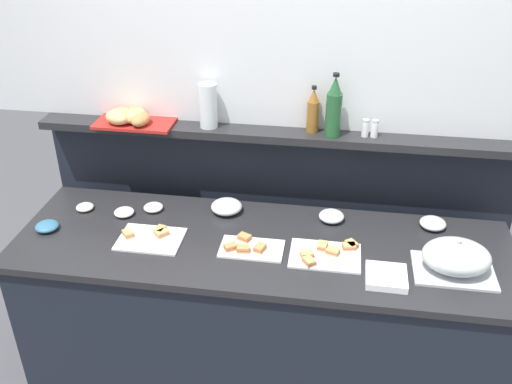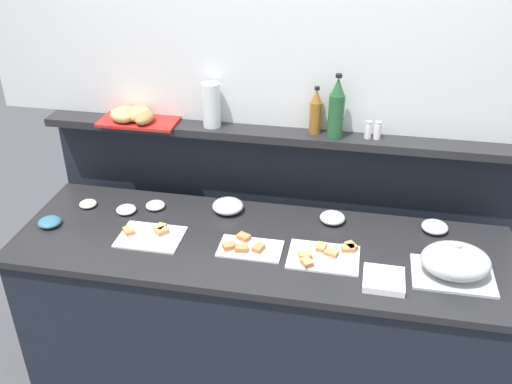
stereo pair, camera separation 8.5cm
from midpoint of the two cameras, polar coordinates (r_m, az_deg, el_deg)
The scene contains 21 objects.
ground_plane at distance 3.64m, azimuth 2.90°, elevation -11.52°, with size 12.00×12.00×0.00m, color #4C4C51.
buffet_counter at distance 2.90m, azimuth 1.35°, elevation -12.48°, with size 2.30×0.72×0.90m.
back_ledge_unit at distance 3.19m, azimuth 3.04°, elevation -3.25°, with size 2.45×0.22×1.26m.
sandwich_platter_rear at distance 2.69m, azimuth -9.64°, elevation -4.33°, with size 0.29×0.22×0.04m.
sandwich_platter_front at distance 2.54m, azimuth 7.87°, elevation -6.34°, with size 0.31×0.23×0.04m.
sandwich_platter_side at distance 2.57m, azimuth 0.14°, elevation -5.60°, with size 0.29×0.17×0.04m.
serving_cloche at distance 2.53m, azimuth 20.28°, elevation -6.66°, with size 0.34×0.24×0.17m.
glass_bowl_large at distance 2.83m, azimuth 18.31°, elevation -3.39°, with size 0.12×0.12×0.05m.
glass_bowl_medium at distance 2.84m, azimuth -1.99°, elevation -1.47°, with size 0.16×0.16×0.06m.
glass_bowl_small at distance 2.79m, azimuth 8.54°, elevation -2.61°, with size 0.12×0.12×0.05m.
condiment_bowl_cream at distance 3.00m, azimuth -15.73°, elevation -1.15°, with size 0.09×0.09×0.03m, color silver.
condiment_bowl_teal at distance 2.91m, azimuth -9.24°, elevation -1.34°, with size 0.10×0.10×0.03m, color silver.
condiment_bowl_red at distance 2.89m, azimuth -19.21°, elevation -2.87°, with size 0.11×0.11×0.04m, color teal.
condiment_bowl_dark at distance 2.90m, azimuth -12.08°, elevation -1.74°, with size 0.10×0.10×0.03m, color silver.
napkin_stack at distance 2.44m, azimuth 13.68°, elevation -8.57°, with size 0.17×0.17×0.03m, color white.
wine_bottle_green at distance 2.75m, azimuth 8.96°, elevation 8.16°, with size 0.08×0.08×0.32m.
vinegar_bottle_amber at distance 2.80m, azimuth 6.89°, elevation 7.91°, with size 0.06×0.06×0.24m.
salt_shaker at distance 2.81m, azimuth 12.05°, elevation 6.12°, with size 0.03×0.03×0.09m.
pepper_shaker at distance 2.81m, azimuth 12.95°, elevation 6.03°, with size 0.03×0.03×0.09m.
bread_basket at distance 2.98m, azimuth -11.24°, elevation 7.52°, with size 0.40×0.28×0.08m.
water_carafe at distance 2.86m, azimuth -3.65°, elevation 8.70°, with size 0.09×0.09×0.22m, color silver.
Camera 2 is at (0.38, -2.11, 2.40)m, focal length 39.87 mm.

